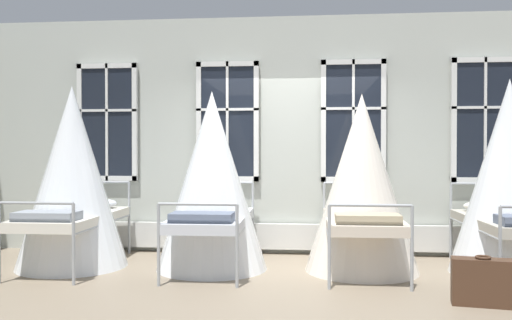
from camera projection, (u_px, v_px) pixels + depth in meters
The scene contains 8 objects.
ground at pixel (287, 269), 6.58m from camera, with size 19.87×19.87×0.00m, color gray.
back_wall_with_windows at pixel (290, 135), 7.65m from camera, with size 9.35×0.10×3.39m, color #B2B7AD.
window_bank at pixel (290, 179), 7.54m from camera, with size 6.24×0.10×2.67m.
cot_first at pixel (72, 178), 6.71m from camera, with size 1.37×1.88×2.28m.
cot_second at pixel (212, 182), 6.59m from camera, with size 1.37×1.88×2.20m.
cot_third at pixel (362, 185), 6.46m from camera, with size 1.37×1.88×2.15m.
cot_fourth at pixel (509, 179), 6.29m from camera, with size 1.37×1.88×2.31m.
suitcase_dark at pixel (483, 282), 4.99m from camera, with size 0.59×0.30×0.47m.
Camera 1 is at (0.25, -6.57, 1.43)m, focal length 37.39 mm.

